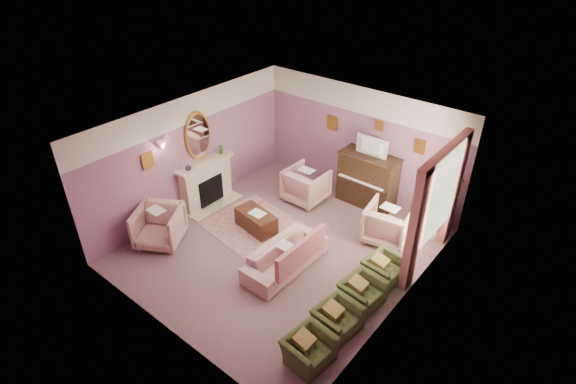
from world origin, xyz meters
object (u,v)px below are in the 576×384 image
Objects in this scene: floral_armchair_front at (159,225)px; side_table at (432,220)px; olive_chair_b at (338,315)px; olive_chair_d at (384,266)px; floral_armchair_right at (388,222)px; piano at (367,180)px; television at (370,146)px; coffee_table at (256,221)px; floral_armchair_left at (306,183)px; olive_chair_c at (362,289)px; olive_chair_a at (309,346)px; sofa at (286,252)px.

floral_armchair_front is 1.39× the size of side_table.
olive_chair_b is 1.00× the size of olive_chair_d.
floral_armchair_right is 4.98m from floral_armchair_front.
piano reaches higher than olive_chair_d.
television is 5.09m from floral_armchair_front.
floral_armchair_left is (0.14, 1.70, 0.26)m from coffee_table.
olive_chair_c is (0.56, -1.98, -0.15)m from floral_armchair_right.
side_table reaches higher than olive_chair_a.
olive_chair_b is at bearing -78.65° from floral_armchair_right.
sofa is (1.36, -0.60, 0.17)m from coffee_table.
sofa is 3.49m from side_table.
olive_chair_d is 2.03m from side_table.
olive_chair_d is (4.37, 2.06, -0.15)m from floral_armchair_front.
coffee_table is 1.30× the size of olive_chair_d.
side_table is (1.78, -0.11, -1.25)m from television.
television reaches higher than floral_armchair_left.
olive_chair_c is (1.70, -2.95, -1.27)m from television.
floral_armchair_left is 1.39× the size of side_table.
olive_chair_b is at bearing 90.00° from olive_chair_a.
piano is 1.83× the size of olive_chair_a.
olive_chair_a is 4.49m from side_table.
sofa is at bearing -90.29° from television.
floral_armchair_front reaches higher than coffee_table.
olive_chair_a is at bearing -52.28° from floral_armchair_left.
olive_chair_b is at bearing -90.00° from olive_chair_d.
floral_armchair_left and floral_armchair_right have the same top height.
piano is 3.47m from olive_chair_c.
coffee_table is 2.15m from floral_armchair_front.
sofa is at bearing -118.48° from floral_armchair_right.
olive_chair_b is (1.70, -3.82, -0.32)m from piano.
olive_chair_d is at bearing -51.46° from television.
olive_chair_b is at bearing -65.75° from television.
piano is 2.00× the size of side_table.
olive_chair_a is 1.00× the size of olive_chair_d.
television reaches higher than olive_chair_d.
olive_chair_c is 1.10× the size of side_table.
floral_armchair_right is at bearing 40.28° from floral_armchair_front.
floral_armchair_front is at bearing -122.15° from piano.
olive_chair_d is at bearing 90.00° from olive_chair_c.
floral_armchair_front is at bearing -112.71° from floral_armchair_left.
side_table is (3.16, 2.39, 0.12)m from coffee_table.
olive_chair_b is at bearing -22.60° from coffee_table.
floral_armchair_left is at bearing 155.45° from olive_chair_d.
sofa reaches higher than olive_chair_a.
coffee_table is 3.96m from side_table.
olive_chair_b reaches higher than coffee_table.
piano is at bearing 61.51° from coffee_table.
olive_chair_d is (1.70, -2.13, -1.27)m from television.
floral_armchair_right reaches higher than sofa.
floral_armchair_right is 2.87m from olive_chair_b.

